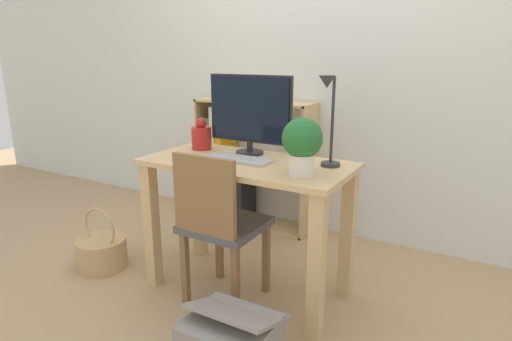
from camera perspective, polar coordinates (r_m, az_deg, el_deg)
ground_plane at (r=2.62m, az=-1.13°, el=-15.35°), size 10.00×10.00×0.00m
wall_back at (r=3.22m, az=8.97°, el=14.51°), size 8.00×0.05×2.60m
desk at (r=2.37m, az=-1.21°, el=-2.98°), size 1.14×0.56×0.77m
monitor at (r=2.45m, az=-0.82°, el=7.91°), size 0.53×0.16×0.45m
keyboard at (r=2.33m, az=-2.39°, el=1.52°), size 0.38×0.15×0.02m
vase at (r=2.62m, az=-7.28°, el=4.55°), size 0.12×0.12×0.19m
desk_lamp at (r=2.14m, az=9.70°, el=7.63°), size 0.10×0.19×0.46m
potted_plant at (r=2.02m, az=6.17°, el=3.68°), size 0.19×0.19×0.28m
chair at (r=2.28m, az=-4.93°, el=-6.91°), size 0.40×0.40×0.86m
bookshelf at (r=3.49m, az=-2.79°, el=-0.14°), size 0.95×0.28×0.99m
basket at (r=2.97m, az=-19.86°, el=-10.14°), size 0.31×0.31×0.40m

